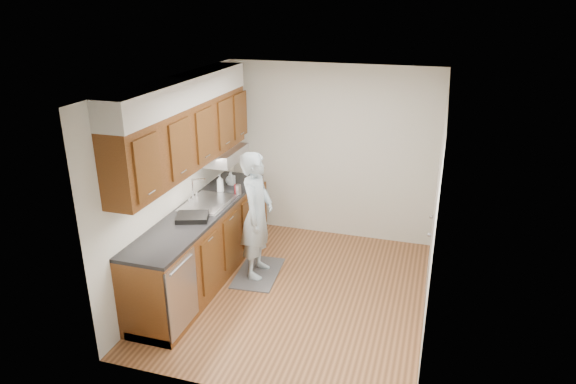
% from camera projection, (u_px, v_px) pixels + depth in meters
% --- Properties ---
extents(floor, '(3.50, 3.50, 0.00)m').
position_uv_depth(floor, '(296.00, 292.00, 6.18)').
color(floor, '#9E653C').
rests_on(floor, ground).
extents(ceiling, '(3.50, 3.50, 0.00)m').
position_uv_depth(ceiling, '(297.00, 83.00, 5.28)').
color(ceiling, white).
rests_on(ceiling, wall_left).
extents(wall_left, '(0.02, 3.50, 2.50)m').
position_uv_depth(wall_left, '(176.00, 183.00, 6.13)').
color(wall_left, silver).
rests_on(wall_left, floor).
extents(wall_right, '(0.02, 3.50, 2.50)m').
position_uv_depth(wall_right, '(436.00, 211.00, 5.32)').
color(wall_right, silver).
rests_on(wall_right, floor).
extents(wall_back, '(3.00, 0.02, 2.50)m').
position_uv_depth(wall_back, '(331.00, 153.00, 7.29)').
color(wall_back, silver).
rests_on(wall_back, floor).
extents(counter, '(0.64, 2.80, 1.30)m').
position_uv_depth(counter, '(203.00, 243.00, 6.32)').
color(counter, brown).
rests_on(counter, floor).
extents(upper_cabinets, '(0.47, 2.80, 1.21)m').
position_uv_depth(upper_cabinets, '(187.00, 125.00, 5.88)').
color(upper_cabinets, brown).
rests_on(upper_cabinets, wall_left).
extents(closet_door, '(0.02, 1.22, 2.05)m').
position_uv_depth(closet_door, '(433.00, 220.00, 5.67)').
color(closet_door, white).
rests_on(closet_door, wall_right).
extents(floor_mat, '(0.58, 0.91, 0.02)m').
position_uv_depth(floor_mat, '(258.00, 273.00, 6.59)').
color(floor_mat, slate).
rests_on(floor_mat, floor).
extents(person, '(0.46, 0.66, 1.82)m').
position_uv_depth(person, '(257.00, 207.00, 6.26)').
color(person, '#A7BDCB').
rests_on(person, floor_mat).
extents(soap_bottle_a, '(0.11, 0.11, 0.25)m').
position_uv_depth(soap_bottle_a, '(220.00, 183.00, 6.65)').
color(soap_bottle_a, silver).
rests_on(soap_bottle_a, counter).
extents(soap_bottle_b, '(0.09, 0.09, 0.18)m').
position_uv_depth(soap_bottle_b, '(231.00, 178.00, 6.93)').
color(soap_bottle_b, silver).
rests_on(soap_bottle_b, counter).
extents(soap_bottle_c, '(0.18, 0.18, 0.16)m').
position_uv_depth(soap_bottle_c, '(230.00, 178.00, 6.95)').
color(soap_bottle_c, silver).
rests_on(soap_bottle_c, counter).
extents(soda_can, '(0.08, 0.08, 0.12)m').
position_uv_depth(soda_can, '(237.00, 189.00, 6.62)').
color(soda_can, '#AC1D27').
rests_on(soda_can, counter).
extents(steel_can, '(0.09, 0.09, 0.13)m').
position_uv_depth(steel_can, '(238.00, 190.00, 6.60)').
color(steel_can, '#A5A5AA').
rests_on(steel_can, counter).
extents(dish_rack, '(0.44, 0.40, 0.06)m').
position_uv_depth(dish_rack, '(192.00, 217.00, 5.88)').
color(dish_rack, black).
rests_on(dish_rack, counter).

